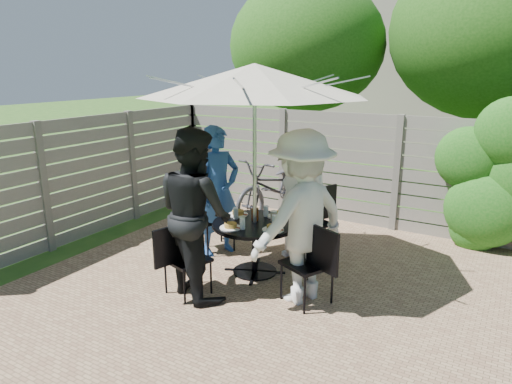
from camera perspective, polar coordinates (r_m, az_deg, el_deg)
The scene contains 22 objects.
backyard_envelope at distance 14.46m, azimuth 25.22°, elevation 14.18°, with size 60.00×60.00×5.00m.
patio_table at distance 5.72m, azimuth -0.16°, elevation -5.77°, with size 1.36×1.36×0.68m.
umbrella at distance 5.34m, azimuth -0.18°, elevation 13.79°, with size 3.47×3.47×2.58m.
chair_back at distance 6.37m, azimuth 6.84°, elevation -5.42°, with size 0.61×0.73×0.96m.
person_back at distance 6.11m, azimuth 6.08°, elevation -0.76°, with size 0.83×0.54×1.70m, color white.
chair_left at distance 6.53m, azimuth -5.26°, elevation -4.80°, with size 0.74×0.64×0.98m.
person_left at distance 6.24m, azimuth -4.75°, elevation 0.06°, with size 0.66×0.43×1.80m, color #214A91.
chair_front at distance 5.32m, azimuth -8.61°, elevation -10.08°, with size 0.52×0.68×0.88m.
person_front at distance 5.13m, azimuth -7.61°, elevation -2.63°, with size 0.94×0.73×1.93m, color black.
chair_right at distance 5.12m, azimuth 6.47°, elevation -10.84°, with size 0.72×0.60×0.95m.
person_right at distance 4.95m, azimuth 5.62°, elevation -3.26°, with size 1.24×0.71×1.92m, color silver.
plate_back at distance 5.85m, azimuth 2.66°, elevation -2.89°, with size 0.26×0.26×0.06m.
plate_left at distance 5.91m, azimuth -2.26°, elevation -2.67°, with size 0.26×0.26×0.06m.
plate_front at distance 5.44m, azimuth -3.20°, elevation -4.31°, with size 0.26×0.26×0.06m.
plate_right at distance 5.37m, azimuth 2.15°, elevation -4.56°, with size 0.26×0.26×0.06m.
glass_back at distance 5.85m, azimuth 1.25°, elevation -2.39°, with size 0.07×0.07×0.14m, color silver.
glass_left at distance 5.77m, azimuth -2.55°, elevation -2.68°, with size 0.07×0.07×0.14m, color silver.
glass_front at distance 5.40m, azimuth -1.70°, elevation -3.94°, with size 0.07×0.07×0.14m, color silver.
glass_right at distance 5.49m, azimuth 2.35°, elevation -3.61°, with size 0.07×0.07×0.14m, color silver.
syrup_jug at distance 5.69m, azimuth -0.12°, elevation -2.79°, with size 0.09×0.09×0.16m, color #59280C.
coffee_cup at distance 5.68m, azimuth 2.22°, elevation -3.06°, with size 0.08×0.08×0.12m, color #C6B293.
bicycle at distance 7.83m, azimuth 2.49°, elevation 0.55°, with size 0.72×2.06×1.08m, color #333338.
Camera 1 is at (1.63, -4.09, 2.53)m, focal length 32.00 mm.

